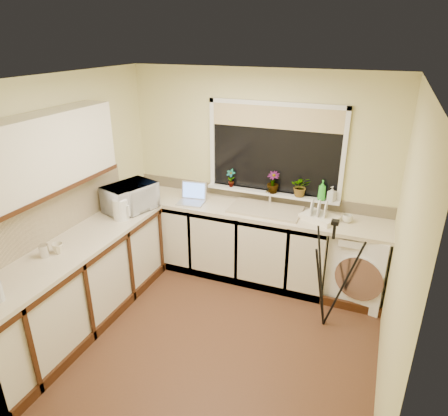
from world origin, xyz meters
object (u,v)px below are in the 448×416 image
Objects in this scene: kettle at (121,209)px; microwave at (130,198)px; steel_jar at (44,251)px; plant_d at (301,186)px; plant_c at (273,182)px; cup_back at (347,219)px; laptop at (192,197)px; soap_bottle_clear at (332,194)px; washing_machine at (361,263)px; dish_rack at (320,217)px; soap_bottle_green at (322,190)px; tripod at (329,275)px; cup_left at (58,248)px; plant_a at (231,178)px.

kettle is 0.25m from microwave.
steel_jar is 1.22m from microwave.
kettle is at bearing -149.89° from plant_d.
plant_c is 0.94m from cup_back.
soap_bottle_clear is at bearing 2.78° from laptop.
dish_rack reaches higher than washing_machine.
plant_d reaches higher than washing_machine.
soap_bottle_green is at bearing 42.07° from steel_jar.
dish_rack is 0.32m from soap_bottle_green.
plant_c reaches higher than dish_rack.
tripod is 6.89× the size of soap_bottle_clear.
washing_machine is at bearing -22.73° from soap_bottle_clear.
steel_jar is at bearing -123.88° from cup_left.
laptop is 0.29× the size of tripod.
steel_jar is at bearing -162.58° from tripod.
soap_bottle_clear is (2.15, 0.77, 0.08)m from microwave.
dish_rack is at bearing -170.45° from cup_back.
cup_left is at bearing -139.73° from soap_bottle_clear.
plant_d reaches higher than soap_bottle_green.
dish_rack is at bearing 38.44° from steel_jar.
soap_bottle_clear reaches higher than dish_rack.
microwave is (0.13, 1.21, 0.10)m from steel_jar.
soap_bottle_clear is (0.36, -0.01, -0.04)m from plant_d.
cup_left reaches higher than dish_rack.
kettle is at bearing 176.73° from tripod.
laptop is at bearing -163.12° from plant_c.
laptop is 2.85× the size of steel_jar.
tripod reaches higher than dish_rack.
cup_left reaches higher than cup_back.
cup_left is at bearing -145.00° from cup_back.
washing_machine is 3.52× the size of plant_d.
soap_bottle_green is at bearing -2.08° from plant_c.
plant_d reaches higher than steel_jar.
cup_back is at bearing 35.00° from cup_left.
microwave is 2.55× the size of plant_a.
laptop is 0.92× the size of dish_rack.
soap_bottle_green reaches higher than steel_jar.
microwave reaches higher than cup_left.
microwave reaches higher than kettle.
laptop is 1.53m from soap_bottle_green.
kettle reaches higher than dish_rack.
cup_left is at bearing -136.11° from washing_machine.
soap_bottle_clear is 0.34m from cup_back.
laptop is 3.25× the size of cup_left.
kettle is at bearing 80.37° from steel_jar.
washing_machine is 3.89× the size of plant_a.
cup_left is (-1.53, -1.88, -0.23)m from plant_c.
soap_bottle_clear is at bearing 40.27° from cup_left.
plant_c is at bearing 10.01° from laptop.
tripod is 2.61m from cup_left.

